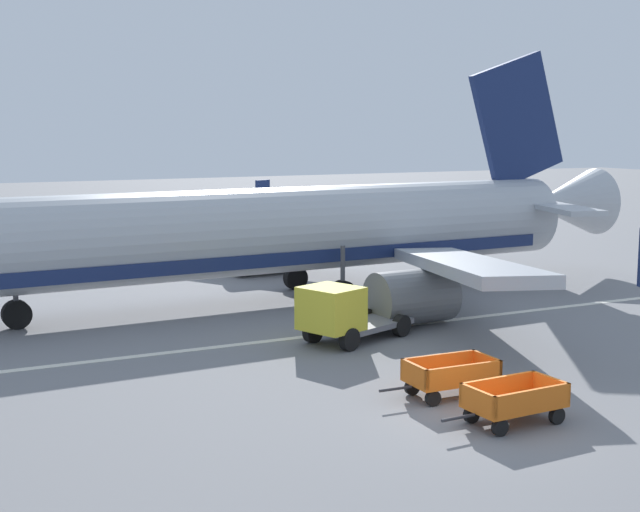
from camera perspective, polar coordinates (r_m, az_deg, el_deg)
ground_plane at (r=23.89m, az=10.71°, el=-10.31°), size 220.00×220.00×0.00m
apron_stripe at (r=32.47m, az=-0.51°, el=-5.17°), size 120.00×0.36×0.01m
airplane at (r=38.63m, az=-2.05°, el=1.58°), size 37.61×30.27×11.34m
baggage_cart_nearest at (r=23.55m, az=12.38°, el=-9.09°), size 3.58×1.50×1.07m
baggage_cart_second_in_row at (r=25.52m, az=8.41°, el=-7.62°), size 3.57×1.48×1.07m
service_truck_beside_carts at (r=31.08m, az=1.32°, el=-3.71°), size 4.76×3.31×2.10m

